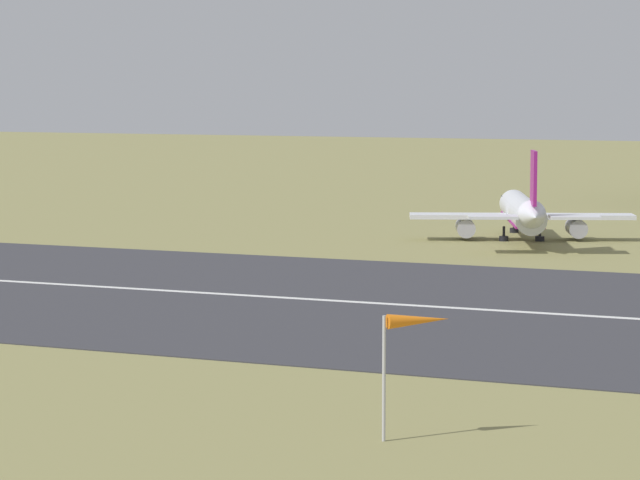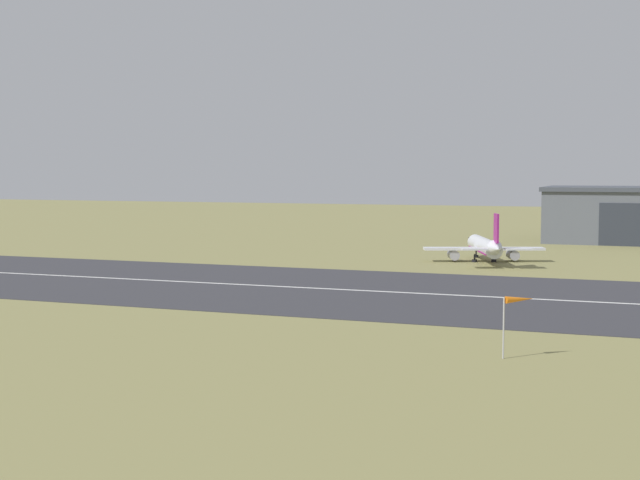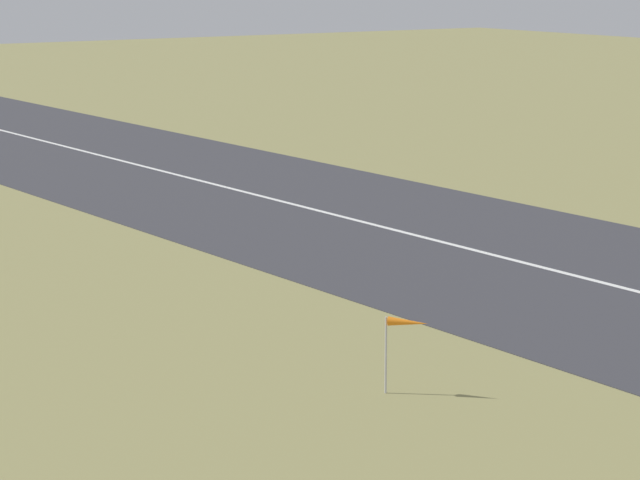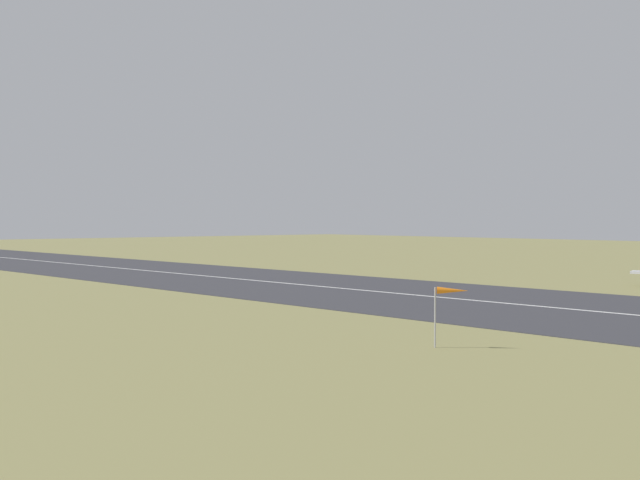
{
  "view_description": "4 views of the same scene",
  "coord_description": "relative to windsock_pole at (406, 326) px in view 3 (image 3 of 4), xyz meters",
  "views": [
    {
      "loc": [
        60.56,
        19.94,
        14.12
      ],
      "look_at": [
        29.39,
        94.14,
        5.77
      ],
      "focal_mm": 85.0,
      "sensor_mm": 36.0,
      "label": 1
    },
    {
      "loc": [
        51.18,
        3.3,
        15.16
      ],
      "look_at": [
        19.5,
        87.82,
        8.16
      ],
      "focal_mm": 50.0,
      "sensor_mm": 36.0,
      "label": 2
    },
    {
      "loc": [
        116.02,
        19.94,
        27.79
      ],
      "look_at": [
        18.92,
        84.06,
        5.74
      ],
      "focal_mm": 85.0,
      "sensor_mm": 36.0,
      "label": 3
    },
    {
      "loc": [
        89.88,
        19.94,
        10.85
      ],
      "look_at": [
        21.85,
        78.17,
        8.55
      ],
      "focal_mm": 50.0,
      "sensor_mm": 36.0,
      "label": 4
    }
  ],
  "objects": [
    {
      "name": "windsock_pole",
      "position": [
        0.0,
        0.0,
        0.0
      ],
      "size": [
        2.37,
        2.1,
        5.08
      ],
      "color": "#B7B7BC",
      "rests_on": "ground_plane"
    },
    {
      "name": "runway_centreline",
      "position": [
        -41.12,
        34.03,
        -4.5
      ],
      "size": [
        390.81,
        0.7,
        0.01
      ],
      "primitive_type": "cube",
      "color": "silver",
      "rests_on": "runway_strip"
    },
    {
      "name": "runway_strip",
      "position": [
        -41.12,
        34.03,
        -4.53
      ],
      "size": [
        434.24,
        43.58,
        0.06
      ],
      "primitive_type": "cube",
      "color": "#333338",
      "rests_on": "ground_plane"
    }
  ]
}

